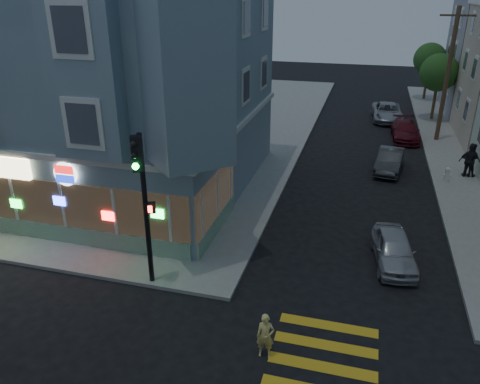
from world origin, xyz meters
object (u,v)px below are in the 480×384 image
at_px(parked_car_a, 394,249).
at_px(parked_car_d, 387,112).
at_px(street_tree_far, 430,59).
at_px(parked_car_b, 390,161).
at_px(pedestrian_b, 469,161).
at_px(traffic_signal, 142,187).
at_px(fire_hydrant, 447,174).
at_px(pedestrian_a, 470,159).
at_px(running_child, 265,336).
at_px(street_tree_near, 439,73).
at_px(utility_pole, 448,74).
at_px(parked_car_c, 405,131).

distance_m(parked_car_a, parked_car_d, 22.90).
distance_m(street_tree_far, parked_car_b, 21.63).
height_order(parked_car_a, parked_car_b, parked_car_b).
height_order(pedestrian_b, parked_car_b, pedestrian_b).
xyz_separation_m(street_tree_far, parked_car_d, (-3.60, -8.90, -3.23)).
xyz_separation_m(traffic_signal, fire_hydrant, (11.81, 13.52, -3.43)).
height_order(pedestrian_a, parked_car_a, pedestrian_a).
relative_size(running_child, fire_hydrant, 1.74).
xyz_separation_m(pedestrian_b, parked_car_a, (-4.33, -10.60, -0.46)).
xyz_separation_m(street_tree_near, pedestrian_a, (0.80, -12.94, -2.82)).
xyz_separation_m(street_tree_near, parked_car_b, (-3.60, -13.08, -3.28)).
height_order(parked_car_b, parked_car_d, parked_car_d).
height_order(pedestrian_a, fire_hydrant, pedestrian_a).
xyz_separation_m(utility_pole, parked_car_b, (-3.40, -7.08, -4.14)).
bearing_deg(street_tree_far, parked_car_d, -112.02).
height_order(utility_pole, parked_car_b, utility_pole).
bearing_deg(traffic_signal, parked_car_a, 0.07).
xyz_separation_m(utility_pole, fire_hydrant, (-0.31, -8.32, -4.20)).
distance_m(utility_pole, parked_car_d, 7.37).
relative_size(street_tree_near, street_tree_far, 1.00).
height_order(parked_car_a, parked_car_c, parked_car_c).
distance_m(street_tree_near, pedestrian_a, 13.27).
xyz_separation_m(utility_pole, pedestrian_a, (1.00, -6.94, -3.68)).
height_order(street_tree_far, parked_car_c, street_tree_far).
distance_m(utility_pole, street_tree_far, 14.03).
distance_m(street_tree_near, parked_car_c, 7.33).
bearing_deg(running_child, street_tree_far, 69.39).
bearing_deg(running_child, utility_pole, 63.77).
height_order(street_tree_far, traffic_signal, traffic_signal).
height_order(parked_car_a, fire_hydrant, parked_car_a).
height_order(running_child, parked_car_b, running_child).
height_order(running_child, traffic_signal, traffic_signal).
xyz_separation_m(pedestrian_b, parked_car_d, (-4.33, 12.30, -0.40)).
relative_size(utility_pole, parked_car_a, 2.41).
xyz_separation_m(parked_car_a, fire_hydrant, (3.09, 9.48, -0.05)).
relative_size(street_tree_far, pedestrian_b, 2.79).
relative_size(parked_car_c, traffic_signal, 0.79).
relative_size(street_tree_far, running_child, 3.62).
height_order(running_child, pedestrian_b, pedestrian_b).
distance_m(pedestrian_a, parked_car_a, 11.73).
relative_size(street_tree_far, parked_car_d, 1.05).
distance_m(pedestrian_b, fire_hydrant, 1.75).
bearing_deg(utility_pole, fire_hydrant, -92.12).
distance_m(pedestrian_b, parked_car_c, 7.77).
distance_m(parked_car_d, fire_hydrant, 13.77).
bearing_deg(traffic_signal, fire_hydrant, 24.05).
bearing_deg(parked_car_c, running_child, -104.40).
relative_size(street_tree_near, traffic_signal, 0.92).
xyz_separation_m(pedestrian_a, traffic_signal, (-13.12, -14.91, 2.91)).
xyz_separation_m(street_tree_near, traffic_signal, (-12.32, -27.84, 0.09)).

